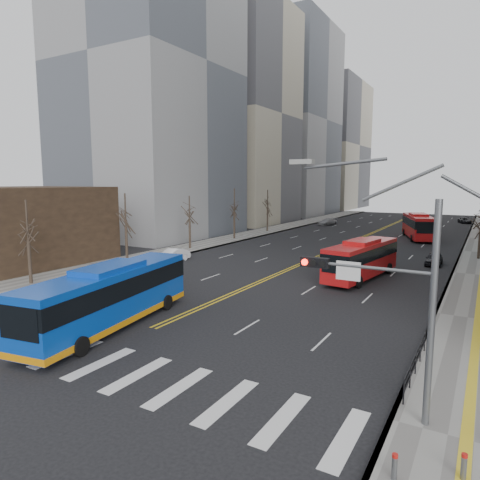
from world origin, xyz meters
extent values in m
plane|color=black|center=(0.00, 0.00, 0.00)|extent=(220.00, 220.00, 0.00)
cube|color=slate|center=(-16.50, 45.00, 0.07)|extent=(5.00, 130.00, 0.15)
cube|color=silver|center=(-5.91, 0.00, 0.01)|extent=(0.70, 4.00, 0.01)
cube|color=silver|center=(-3.55, 0.00, 0.01)|extent=(0.70, 4.00, 0.01)
cube|color=silver|center=(-1.18, 0.00, 0.01)|extent=(0.70, 4.00, 0.01)
cube|color=silver|center=(1.18, 0.00, 0.01)|extent=(0.70, 4.00, 0.01)
cube|color=silver|center=(3.55, 0.00, 0.01)|extent=(0.70, 4.00, 0.01)
cube|color=silver|center=(5.91, 0.00, 0.01)|extent=(0.70, 4.00, 0.01)
cube|color=silver|center=(8.27, 0.00, 0.01)|extent=(0.70, 4.00, 0.01)
cube|color=silver|center=(10.64, 0.00, 0.01)|extent=(0.70, 4.00, 0.01)
cube|color=silver|center=(13.00, 0.00, 0.01)|extent=(0.70, 4.00, 0.01)
cube|color=gold|center=(-0.20, 55.00, 0.01)|extent=(0.15, 100.00, 0.01)
cube|color=gold|center=(0.20, 55.00, 0.01)|extent=(0.15, 100.00, 0.01)
cube|color=gray|center=(-31.00, 40.00, 26.00)|extent=(22.00, 24.00, 52.00)
cube|color=#A39B84|center=(-31.00, 66.00, 22.00)|extent=(22.00, 22.00, 44.00)
cube|color=gray|center=(-30.00, 93.00, 24.00)|extent=(20.00, 26.00, 48.00)
cube|color=#A39B84|center=(-29.00, 125.00, 20.00)|extent=(18.00, 30.00, 40.00)
cube|color=black|center=(-26.00, 12.00, 4.00)|extent=(14.00, 18.00, 8.00)
cylinder|color=slate|center=(15.20, 2.00, 4.00)|extent=(0.24, 0.24, 8.00)
cylinder|color=slate|center=(12.95, 2.00, 5.50)|extent=(4.50, 0.12, 0.12)
cube|color=black|center=(11.00, 2.00, 5.50)|extent=(1.10, 0.28, 0.38)
cylinder|color=#FF190C|center=(10.65, 1.84, 5.50)|extent=(0.24, 0.08, 0.24)
cylinder|color=black|center=(11.00, 1.84, 5.50)|extent=(0.24, 0.08, 0.24)
cylinder|color=black|center=(11.35, 1.84, 5.50)|extent=(0.24, 0.08, 0.24)
cube|color=silver|center=(12.30, 2.00, 5.30)|extent=(0.90, 0.06, 0.70)
cube|color=#999993|center=(10.40, 2.00, 9.30)|extent=(0.90, 0.35, 0.18)
cube|color=black|center=(14.30, 6.00, 1.15)|extent=(0.04, 6.00, 0.04)
cylinder|color=black|center=(14.30, 3.00, 0.65)|extent=(0.06, 0.06, 1.00)
cylinder|color=black|center=(14.30, 4.50, 0.65)|extent=(0.06, 0.06, 1.00)
cylinder|color=black|center=(14.30, 6.00, 0.65)|extent=(0.06, 0.06, 1.00)
cylinder|color=black|center=(14.30, 7.50, 0.65)|extent=(0.06, 0.06, 1.00)
cylinder|color=black|center=(14.30, 9.00, 0.65)|extent=(0.06, 0.06, 1.00)
cylinder|color=slate|center=(14.80, -1.50, 0.50)|extent=(0.16, 0.16, 0.70)
cylinder|color=#B2140F|center=(14.80, -1.50, 0.88)|extent=(0.17, 0.17, 0.10)
cylinder|color=slate|center=(16.50, -0.50, 0.50)|extent=(0.16, 0.16, 0.70)
cylinder|color=#B2140F|center=(16.50, -0.50, 0.88)|extent=(0.17, 0.17, 0.10)
cylinder|color=#31261E|center=(-16.00, 8.00, 1.88)|extent=(0.28, 0.28, 3.75)
cylinder|color=#31261E|center=(-16.00, 19.00, 1.95)|extent=(0.28, 0.28, 3.90)
cylinder|color=#31261E|center=(-16.00, 30.00, 1.80)|extent=(0.28, 0.28, 3.60)
cylinder|color=#31261E|center=(-16.00, 41.00, 2.00)|extent=(0.28, 0.28, 4.00)
cylinder|color=#31261E|center=(-16.00, 52.00, 1.90)|extent=(0.28, 0.28, 3.80)
cylinder|color=#31261E|center=(16.00, 40.00, 1.75)|extent=(0.28, 0.28, 3.50)
cube|color=#0B3EB0|center=(-2.32, 4.00, 1.89)|extent=(4.73, 13.15, 3.09)
cube|color=black|center=(-2.32, 4.00, 2.48)|extent=(4.79, 13.18, 1.10)
cube|color=#0B3EB0|center=(-2.32, 4.00, 3.54)|extent=(2.85, 4.80, 0.40)
cube|color=orange|center=(-2.32, 4.00, 0.55)|extent=(4.79, 13.18, 0.35)
cylinder|color=black|center=(-2.98, -0.28, 0.50)|extent=(0.46, 1.04, 1.00)
cylinder|color=black|center=(-0.33, 0.15, 0.50)|extent=(0.46, 1.04, 1.00)
cylinder|color=black|center=(-4.31, 7.85, 0.50)|extent=(0.46, 1.04, 1.00)
cylinder|color=black|center=(-1.66, 8.28, 0.50)|extent=(0.46, 1.04, 1.00)
cube|color=red|center=(7.18, 24.33, 1.77)|extent=(3.99, 11.19, 2.83)
cube|color=black|center=(7.18, 24.33, 2.32)|extent=(4.06, 11.22, 1.02)
cube|color=red|center=(7.18, 24.33, 3.28)|extent=(2.51, 4.07, 0.40)
cylinder|color=black|center=(5.46, 21.04, 0.50)|extent=(0.44, 1.03, 1.00)
cylinder|color=black|center=(7.92, 20.69, 0.50)|extent=(0.44, 1.03, 1.00)
cylinder|color=black|center=(6.44, 27.97, 0.50)|extent=(0.44, 1.03, 1.00)
cylinder|color=black|center=(8.90, 27.63, 0.50)|extent=(0.44, 1.03, 1.00)
cube|color=red|center=(7.58, 55.49, 1.94)|extent=(6.23, 12.43, 3.19)
cube|color=black|center=(7.58, 55.49, 2.54)|extent=(6.29, 12.47, 1.13)
cube|color=red|center=(7.58, 55.49, 3.64)|extent=(3.37, 4.72, 0.40)
cylinder|color=black|center=(7.40, 51.36, 0.50)|extent=(0.58, 1.04, 1.00)
cylinder|color=black|center=(10.04, 52.18, 0.50)|extent=(0.58, 1.04, 1.00)
cylinder|color=black|center=(5.11, 58.80, 0.50)|extent=(0.58, 1.04, 1.00)
cylinder|color=black|center=(7.75, 59.61, 0.50)|extent=(0.58, 1.04, 1.00)
imported|color=silver|center=(-12.50, 22.19, 0.70)|extent=(1.92, 4.38, 1.40)
imported|color=black|center=(12.08, 34.27, 0.64)|extent=(1.55, 3.79, 1.29)
imported|color=#A8A9AE|center=(-10.80, 68.08, 0.66)|extent=(3.39, 4.92, 1.32)
imported|color=black|center=(12.50, 86.38, 0.56)|extent=(3.01, 4.44, 1.13)
camera|label=1|loc=(16.61, -13.32, 8.56)|focal=32.00mm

